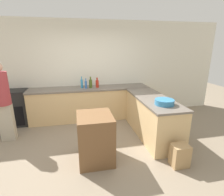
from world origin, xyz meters
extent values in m
plane|color=gray|center=(0.00, 0.00, 0.00)|extent=(14.00, 14.00, 0.00)
cube|color=silver|center=(0.00, 2.08, 1.35)|extent=(8.00, 0.06, 2.70)
cube|color=#D6B27A|center=(0.00, 1.74, 0.43)|extent=(3.24, 0.63, 0.86)
cube|color=#6B6056|center=(0.00, 1.74, 0.88)|extent=(3.27, 0.66, 0.04)
cube|color=#D6B27A|center=(1.29, 0.48, 0.43)|extent=(0.66, 1.88, 0.86)
cube|color=#6B6056|center=(1.29, 0.48, 0.88)|extent=(0.69, 1.91, 0.04)
cube|color=black|center=(-2.01, 1.76, 0.45)|extent=(0.73, 0.59, 0.90)
cube|color=black|center=(-2.01, 1.46, 0.32)|extent=(0.62, 0.01, 0.51)
cube|color=black|center=(-2.01, 1.76, 0.91)|extent=(0.67, 0.54, 0.01)
cube|color=brown|center=(-0.09, -0.21, 0.43)|extent=(0.61, 0.68, 0.87)
cylinder|color=teal|center=(1.30, -0.02, 0.96)|extent=(0.37, 0.37, 0.11)
cylinder|color=red|center=(0.20, 1.73, 1.00)|extent=(0.09, 0.09, 0.19)
cylinder|color=red|center=(0.20, 1.73, 1.14)|extent=(0.04, 0.04, 0.08)
cylinder|color=#475B1E|center=(0.02, 1.73, 1.01)|extent=(0.09, 0.09, 0.22)
cylinder|color=#475B1E|center=(0.02, 1.73, 1.16)|extent=(0.04, 0.04, 0.08)
cylinder|color=#338CBF|center=(-0.21, 1.75, 1.01)|extent=(0.06, 0.06, 0.22)
cylinder|color=#338CBF|center=(-0.21, 1.75, 1.17)|extent=(0.03, 0.03, 0.09)
cylinder|color=#386BB7|center=(-0.11, 1.67, 1.00)|extent=(0.06, 0.06, 0.19)
cylinder|color=#386BB7|center=(-0.11, 1.67, 1.14)|extent=(0.03, 0.03, 0.08)
cube|color=#ADA38E|center=(-1.88, 0.89, 0.41)|extent=(0.28, 0.17, 0.82)
cylinder|color=#993338|center=(-1.88, 0.89, 1.16)|extent=(0.31, 0.31, 0.69)
cube|color=#A88456|center=(1.31, -0.69, 0.20)|extent=(0.29, 0.23, 0.40)
camera|label=1|loc=(-0.36, -2.98, 2.00)|focal=28.00mm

